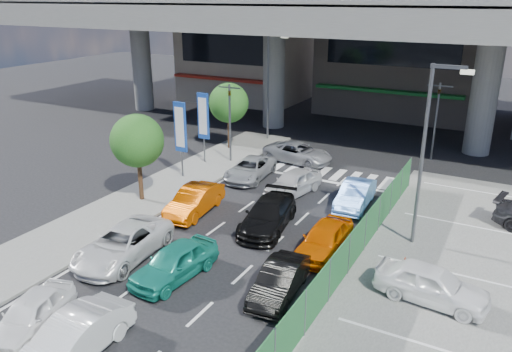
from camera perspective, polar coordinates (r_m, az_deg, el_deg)
The scene contains 29 objects.
ground at distance 21.14m, azimuth -5.38°, elevation -10.08°, with size 120.00×120.00×0.00m, color black.
parking_lot at distance 20.09m, azimuth 26.44°, elevation -14.01°, with size 12.00×28.00×0.06m, color #5C5C59.
sidewalk_left at distance 27.87m, azimuth -12.88°, elevation -2.66°, with size 4.00×30.00×0.12m, color #5C5C59.
fence_run at distance 19.44m, azimuth 9.59°, elevation -10.13°, with size 0.16×22.00×1.80m, color #1F5C2D, non-canonical shape.
expressway at distance 38.54m, azimuth 13.34°, elevation 16.85°, with size 64.00×14.00×10.75m.
building_west at distance 54.09m, azimuth -0.91°, elevation 15.73°, with size 12.00×10.90×13.00m.
building_center at distance 49.25m, azimuth 16.82°, elevation 15.66°, with size 14.00×10.90×15.00m.
traffic_light_left at distance 32.43m, azimuth -3.03°, elevation 8.21°, with size 1.60×1.24×5.20m.
traffic_light_right at distance 35.06m, azimuth 20.08°, elevation 7.93°, with size 1.60×1.24×5.20m.
street_lamp_right at distance 22.10m, azimuth 19.09°, elevation 3.68°, with size 1.65×0.22×8.00m.
street_lamp_left at distance 37.51m, azimuth 1.63°, elevation 11.14°, with size 1.65×0.22×8.00m.
signboard_near at distance 29.96m, azimuth -8.64°, elevation 5.30°, with size 0.80×0.14×4.70m.
signboard_far at distance 32.55m, azimuth -6.05°, elevation 6.59°, with size 0.80×0.14×4.70m.
tree_near at distance 26.79m, azimuth -13.43°, elevation 3.92°, with size 2.80×2.80×4.80m.
tree_far at distance 35.45m, azimuth -3.13°, elevation 8.32°, with size 2.80×2.80×4.80m.
van_white_back_left at distance 18.71m, azimuth -24.35°, elevation -14.16°, with size 1.46×3.62×1.23m, color white.
hatch_white_back_mid at distance 16.96m, azimuth -20.21°, elevation -17.07°, with size 1.46×4.19×1.38m, color white.
sedan_white_mid_left at distance 21.94m, azimuth -14.97°, elevation -7.50°, with size 2.29×4.97×1.38m, color white.
taxi_teal_mid at distance 20.12m, azimuth -9.28°, elevation -9.70°, with size 1.63×4.05×1.38m, color #188975.
hatch_black_mid_right at distance 18.88m, azimuth 2.71°, elevation -11.85°, with size 1.30×3.73×1.23m, color black.
taxi_orange_left at distance 25.62m, azimuth -7.05°, elevation -2.82°, with size 1.46×4.19×1.38m, color #C54A00.
sedan_black_mid at distance 23.84m, azimuth 1.39°, elevation -4.47°, with size 1.93×4.76×1.38m, color black.
taxi_orange_right at distance 21.80m, azimuth 7.86°, elevation -7.14°, with size 1.63×4.05×1.38m, color #CD5200.
wagon_silver_front_left at distance 30.26m, azimuth -0.69°, elevation 0.81°, with size 2.02×4.37×1.21m, color #919497.
sedan_white_front_mid at distance 27.92m, azimuth 4.28°, elevation -0.75°, with size 1.63×4.05×1.38m, color beige.
kei_truck_front_right at distance 26.76m, azimuth 11.29°, elevation -2.12°, with size 1.40×4.02×1.32m, color #629BF6.
crossing_wagon_silver at distance 33.37m, azimuth 4.81°, elevation 2.67°, with size 2.15×4.66×1.29m, color gray.
parked_sedan_white at distance 19.47m, azimuth 19.43°, elevation -11.56°, with size 1.63×4.05×1.38m, color white.
traffic_cone at distance 21.12m, azimuth 16.60°, elevation -9.65°, with size 0.37×0.37×0.71m, color #F83D0D.
Camera 1 is at (10.37, -15.08, 10.59)m, focal length 35.00 mm.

